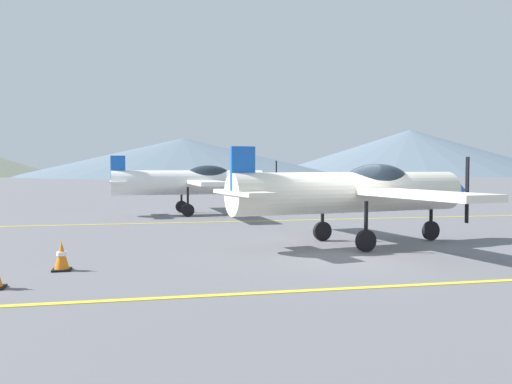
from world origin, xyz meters
name	(u,v)px	position (x,y,z in m)	size (l,w,h in m)	color
ground_plane	(355,250)	(0.00, 0.00, 0.00)	(400.00, 400.00, 0.00)	slate
apron_line_near	(443,284)	(0.00, -3.96, 0.01)	(80.00, 0.16, 0.01)	yellow
apron_line_far	(279,221)	(0.00, 7.52, 0.01)	(80.00, 0.16, 0.01)	yellow
airplane_near	(358,191)	(0.43, 0.82, 1.45)	(7.53, 8.61, 2.58)	silver
airplane_mid	(195,182)	(-2.89, 11.09, 1.45)	(7.46, 8.60, 2.58)	white
traffic_cone_side	(62,256)	(-6.80, -1.24, 0.29)	(0.36, 0.36, 0.59)	black
hill_centerleft	(183,157)	(5.12, 121.12, 4.70)	(79.56, 79.56, 9.39)	slate
hill_centerright	(410,152)	(71.65, 130.01, 6.54)	(83.59, 83.59, 13.08)	slate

